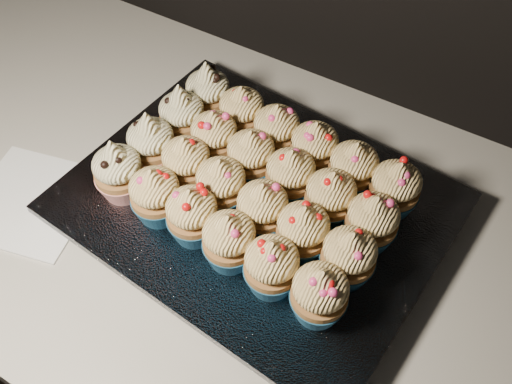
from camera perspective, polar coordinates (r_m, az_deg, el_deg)
cabinet at (r=1.17m, az=-1.36°, el=-15.70°), size 2.40×0.60×0.86m
worktop at (r=0.77m, az=-1.98°, el=-2.75°), size 2.44×0.64×0.04m
napkin at (r=0.82m, az=-21.53°, el=-0.87°), size 0.19×0.19×0.00m
baking_tray at (r=0.74m, az=0.00°, el=-1.87°), size 0.45×0.36×0.02m
foil_lining at (r=0.73m, az=0.00°, el=-1.07°), size 0.49×0.40×0.01m
cupcake_0 at (r=0.72m, az=-13.60°, el=2.04°), size 0.06×0.06×0.10m
cupcake_1 at (r=0.69m, az=-10.01°, el=-0.29°), size 0.06×0.06×0.08m
cupcake_2 at (r=0.67m, az=-6.38°, el=-2.27°), size 0.06×0.06×0.08m
cupcake_3 at (r=0.64m, az=-2.68°, el=-4.85°), size 0.06×0.06×0.08m
cupcake_4 at (r=0.62m, az=1.58°, el=-7.42°), size 0.06×0.06×0.08m
cupcake_5 at (r=0.61m, az=6.37°, el=-10.11°), size 0.06×0.06×0.08m
cupcake_6 at (r=0.74m, az=-10.42°, el=4.82°), size 0.06×0.06×0.10m
cupcake_7 at (r=0.72m, az=-6.96°, el=2.84°), size 0.06×0.06×0.08m
cupcake_8 at (r=0.69m, az=-3.50°, el=0.70°), size 0.06×0.06×0.08m
cupcake_9 at (r=0.67m, az=0.64°, el=-1.70°), size 0.06×0.06×0.08m
cupcake_10 at (r=0.65m, az=4.69°, el=-3.94°), size 0.06×0.06×0.08m
cupcake_11 at (r=0.64m, az=9.24°, el=-6.41°), size 0.06×0.06×0.08m
cupcake_12 at (r=0.77m, az=-7.39°, el=7.57°), size 0.06×0.06×0.10m
cupcake_13 at (r=0.74m, az=-4.19°, el=5.46°), size 0.06×0.06×0.08m
cupcake_14 at (r=0.72m, az=-0.50°, el=3.55°), size 0.06×0.06×0.08m
cupcake_15 at (r=0.70m, az=3.46°, el=1.64°), size 0.06×0.06×0.08m
cupcake_16 at (r=0.68m, az=7.44°, el=-0.52°), size 0.06×0.06×0.08m
cupcake_17 at (r=0.67m, az=11.50°, el=-2.92°), size 0.06×0.06×0.08m
cupcake_18 at (r=0.80m, az=-4.81°, el=9.84°), size 0.06×0.06×0.10m
cupcake_19 at (r=0.77m, az=-1.44°, el=7.94°), size 0.06×0.06×0.08m
cupcake_20 at (r=0.75m, az=2.06°, el=6.12°), size 0.06×0.06×0.08m
cupcake_21 at (r=0.73m, az=5.83°, el=4.37°), size 0.06×0.06×0.08m
cupcake_22 at (r=0.72m, az=9.66°, el=2.34°), size 0.06×0.06×0.08m
cupcake_23 at (r=0.71m, az=13.69°, el=0.37°), size 0.06×0.06×0.08m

